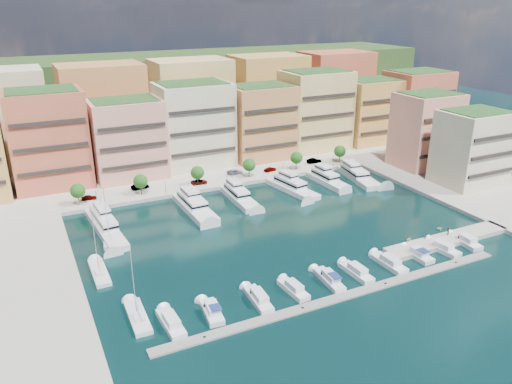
# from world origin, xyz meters

# --- Properties ---
(ground) EXTENTS (400.00, 400.00, 0.00)m
(ground) POSITION_xyz_m (0.00, 0.00, 0.00)
(ground) COLOR black
(ground) RESTS_ON ground
(north_quay) EXTENTS (220.00, 64.00, 2.00)m
(north_quay) POSITION_xyz_m (0.00, 62.00, 0.00)
(north_quay) COLOR #9E998E
(north_quay) RESTS_ON ground
(east_quay) EXTENTS (34.00, 76.00, 2.00)m
(east_quay) POSITION_xyz_m (62.00, -8.00, 0.00)
(east_quay) COLOR #9E998E
(east_quay) RESTS_ON ground
(hillside) EXTENTS (240.00, 40.00, 58.00)m
(hillside) POSITION_xyz_m (0.00, 110.00, 0.00)
(hillside) COLOR #203A18
(hillside) RESTS_ON ground
(south_pontoon) EXTENTS (72.00, 2.20, 0.35)m
(south_pontoon) POSITION_xyz_m (-3.00, -30.00, 0.00)
(south_pontoon) COLOR gray
(south_pontoon) RESTS_ON ground
(finger_pier) EXTENTS (32.00, 5.00, 2.00)m
(finger_pier) POSITION_xyz_m (30.00, -22.00, 0.00)
(finger_pier) COLOR #9E998E
(finger_pier) RESTS_ON ground
(apartment_1) EXTENTS (20.00, 16.50, 26.80)m
(apartment_1) POSITION_xyz_m (-44.00, 51.99, 14.31)
(apartment_1) COLOR #DA5848
(apartment_1) RESTS_ON north_quay
(apartment_2) EXTENTS (20.00, 15.50, 22.80)m
(apartment_2) POSITION_xyz_m (-23.00, 49.99, 12.31)
(apartment_2) COLOR #ED9084
(apartment_2) RESTS_ON north_quay
(apartment_3) EXTENTS (22.00, 16.50, 25.80)m
(apartment_3) POSITION_xyz_m (-2.00, 51.99, 13.81)
(apartment_3) COLOR beige
(apartment_3) RESTS_ON north_quay
(apartment_4) EXTENTS (20.00, 15.50, 23.80)m
(apartment_4) POSITION_xyz_m (20.00, 49.99, 12.81)
(apartment_4) COLOR #BD7546
(apartment_4) RESTS_ON north_quay
(apartment_5) EXTENTS (22.00, 16.50, 26.80)m
(apartment_5) POSITION_xyz_m (42.00, 51.99, 14.31)
(apartment_5) COLOR #F2D480
(apartment_5) RESTS_ON north_quay
(apartment_6) EXTENTS (20.00, 15.50, 22.80)m
(apartment_6) POSITION_xyz_m (64.00, 49.99, 12.31)
(apartment_6) COLOR #DB8F50
(apartment_6) RESTS_ON north_quay
(apartment_7) EXTENTS (22.00, 16.50, 24.80)m
(apartment_7) POSITION_xyz_m (84.00, 47.99, 13.31)
(apartment_7) COLOR #DA5848
(apartment_7) RESTS_ON north_quay
(apartment_east_a) EXTENTS (18.00, 14.50, 22.80)m
(apartment_east_a) POSITION_xyz_m (62.00, 19.99, 12.31)
(apartment_east_a) COLOR #ED9084
(apartment_east_a) RESTS_ON east_quay
(apartment_east_b) EXTENTS (18.00, 14.50, 20.80)m
(apartment_east_b) POSITION_xyz_m (62.00, 1.99, 11.31)
(apartment_east_b) COLOR beige
(apartment_east_b) RESTS_ON east_quay
(backblock_0) EXTENTS (26.00, 18.00, 30.00)m
(backblock_0) POSITION_xyz_m (-55.00, 74.00, 16.00)
(backblock_0) COLOR beige
(backblock_0) RESTS_ON north_quay
(backblock_1) EXTENTS (26.00, 18.00, 30.00)m
(backblock_1) POSITION_xyz_m (-25.00, 74.00, 16.00)
(backblock_1) COLOR #BD7546
(backblock_1) RESTS_ON north_quay
(backblock_2) EXTENTS (26.00, 18.00, 30.00)m
(backblock_2) POSITION_xyz_m (5.00, 74.00, 16.00)
(backblock_2) COLOR #F2D480
(backblock_2) RESTS_ON north_quay
(backblock_3) EXTENTS (26.00, 18.00, 30.00)m
(backblock_3) POSITION_xyz_m (35.00, 74.00, 16.00)
(backblock_3) COLOR #DB8F50
(backblock_3) RESTS_ON north_quay
(backblock_4) EXTENTS (26.00, 18.00, 30.00)m
(backblock_4) POSITION_xyz_m (65.00, 74.00, 16.00)
(backblock_4) COLOR #DA5848
(backblock_4) RESTS_ON north_quay
(tree_0) EXTENTS (3.80, 3.80, 5.65)m
(tree_0) POSITION_xyz_m (-40.00, 33.50, 4.74)
(tree_0) COLOR #473323
(tree_0) RESTS_ON north_quay
(tree_1) EXTENTS (3.80, 3.80, 5.65)m
(tree_1) POSITION_xyz_m (-24.00, 33.50, 4.74)
(tree_1) COLOR #473323
(tree_1) RESTS_ON north_quay
(tree_2) EXTENTS (3.80, 3.80, 5.65)m
(tree_2) POSITION_xyz_m (-8.00, 33.50, 4.74)
(tree_2) COLOR #473323
(tree_2) RESTS_ON north_quay
(tree_3) EXTENTS (3.80, 3.80, 5.65)m
(tree_3) POSITION_xyz_m (8.00, 33.50, 4.74)
(tree_3) COLOR #473323
(tree_3) RESTS_ON north_quay
(tree_4) EXTENTS (3.80, 3.80, 5.65)m
(tree_4) POSITION_xyz_m (24.00, 33.50, 4.74)
(tree_4) COLOR #473323
(tree_4) RESTS_ON north_quay
(tree_5) EXTENTS (3.80, 3.80, 5.65)m
(tree_5) POSITION_xyz_m (40.00, 33.50, 4.74)
(tree_5) COLOR #473323
(tree_5) RESTS_ON north_quay
(lamppost_0) EXTENTS (0.30, 0.30, 4.20)m
(lamppost_0) POSITION_xyz_m (-36.00, 31.20, 3.83)
(lamppost_0) COLOR black
(lamppost_0) RESTS_ON north_quay
(lamppost_1) EXTENTS (0.30, 0.30, 4.20)m
(lamppost_1) POSITION_xyz_m (-18.00, 31.20, 3.83)
(lamppost_1) COLOR black
(lamppost_1) RESTS_ON north_quay
(lamppost_2) EXTENTS (0.30, 0.30, 4.20)m
(lamppost_2) POSITION_xyz_m (0.00, 31.20, 3.83)
(lamppost_2) COLOR black
(lamppost_2) RESTS_ON north_quay
(lamppost_3) EXTENTS (0.30, 0.30, 4.20)m
(lamppost_3) POSITION_xyz_m (18.00, 31.20, 3.83)
(lamppost_3) COLOR black
(lamppost_3) RESTS_ON north_quay
(lamppost_4) EXTENTS (0.30, 0.30, 4.20)m
(lamppost_4) POSITION_xyz_m (36.00, 31.20, 3.83)
(lamppost_4) COLOR black
(lamppost_4) RESTS_ON north_quay
(yacht_0) EXTENTS (5.94, 24.77, 7.30)m
(yacht_0) POSITION_xyz_m (-36.62, 17.76, 1.21)
(yacht_0) COLOR silver
(yacht_0) RESTS_ON ground
(yacht_2) EXTENTS (5.64, 20.57, 7.30)m
(yacht_2) POSITION_xyz_m (-14.15, 19.63, 1.21)
(yacht_2) COLOR silver
(yacht_2) RESTS_ON ground
(yacht_3) EXTENTS (4.84, 18.09, 7.30)m
(yacht_3) POSITION_xyz_m (-1.19, 20.76, 1.21)
(yacht_3) COLOR silver
(yacht_3) RESTS_ON ground
(yacht_4) EXTENTS (7.64, 19.12, 7.30)m
(yacht_4) POSITION_xyz_m (14.70, 20.43, 1.09)
(yacht_4) COLOR silver
(yacht_4) RESTS_ON ground
(yacht_5) EXTENTS (5.10, 16.46, 7.30)m
(yacht_5) POSITION_xyz_m (27.19, 21.54, 1.21)
(yacht_5) COLOR silver
(yacht_5) RESTS_ON ground
(yacht_6) EXTENTS (8.20, 19.71, 7.30)m
(yacht_6) POSITION_xyz_m (37.22, 20.24, 1.21)
(yacht_6) COLOR silver
(yacht_6) RESTS_ON ground
(cruiser_0) EXTENTS (2.87, 8.68, 2.55)m
(cruiser_0) POSITION_xyz_m (-33.73, -24.59, 0.55)
(cruiser_0) COLOR silver
(cruiser_0) RESTS_ON ground
(cruiser_1) EXTENTS (3.41, 7.61, 2.66)m
(cruiser_1) POSITION_xyz_m (-26.56, -24.60, 0.57)
(cruiser_1) COLOR silver
(cruiser_1) RESTS_ON ground
(cruiser_2) EXTENTS (2.95, 8.82, 2.55)m
(cruiser_2) POSITION_xyz_m (-17.80, -24.60, 0.55)
(cruiser_2) COLOR silver
(cruiser_2) RESTS_ON ground
(cruiser_3) EXTENTS (2.92, 7.75, 2.55)m
(cruiser_3) POSITION_xyz_m (-10.66, -24.58, 0.55)
(cruiser_3) COLOR silver
(cruiser_3) RESTS_ON ground
(cruiser_4) EXTENTS (3.05, 8.96, 2.66)m
(cruiser_4) POSITION_xyz_m (-2.87, -24.62, 0.57)
(cruiser_4) COLOR silver
(cruiser_4) RESTS_ON ground
(cruiser_5) EXTENTS (2.75, 8.41, 2.55)m
(cruiser_5) POSITION_xyz_m (3.41, -24.59, 0.55)
(cruiser_5) COLOR silver
(cruiser_5) RESTS_ON ground
(cruiser_6) EXTENTS (2.95, 8.64, 2.55)m
(cruiser_6) POSITION_xyz_m (11.47, -24.59, 0.55)
(cruiser_6) COLOR silver
(cruiser_6) RESTS_ON ground
(cruiser_7) EXTENTS (2.72, 7.08, 2.66)m
(cruiser_7) POSITION_xyz_m (19.09, -24.59, 0.57)
(cruiser_7) COLOR silver
(cruiser_7) RESTS_ON ground
(cruiser_8) EXTENTS (3.66, 8.34, 2.55)m
(cruiser_8) POSITION_xyz_m (25.76, -24.59, 0.55)
(cruiser_8) COLOR silver
(cruiser_8) RESTS_ON ground
(cruiser_9) EXTENTS (3.36, 7.79, 2.55)m
(cruiser_9) POSITION_xyz_m (32.78, -24.58, 0.55)
(cruiser_9) COLOR silver
(cruiser_9) RESTS_ON ground
(sailboat_2) EXTENTS (3.85, 7.82, 13.20)m
(sailboat_2) POSITION_xyz_m (-36.84, 10.41, 0.32)
(sailboat_2) COLOR silver
(sailboat_2) RESTS_ON ground
(sailboat_1) EXTENTS (2.81, 10.64, 13.20)m
(sailboat_1) POSITION_xyz_m (-41.33, -2.62, 0.30)
(sailboat_1) COLOR silver
(sailboat_1) RESTS_ON ground
(sailboat_0) EXTENTS (3.06, 10.41, 13.20)m
(sailboat_0) POSITION_xyz_m (-38.16, -20.29, 0.31)
(sailboat_0) COLOR silver
(sailboat_0) RESTS_ON ground
(tender_1) EXTENTS (2.07, 1.90, 0.91)m
(tender_1) POSITION_xyz_m (22.69, -17.93, 0.46)
(tender_1) COLOR beige
(tender_1) RESTS_ON ground
(tender_3) EXTENTS (1.69, 1.53, 0.77)m
(tender_3) POSITION_xyz_m (33.04, -16.53, 0.38)
(tender_3) COLOR beige
(tender_3) RESTS_ON ground
(car_0) EXTENTS (4.04, 1.94, 1.33)m
(car_0) POSITION_xyz_m (-37.26, 35.75, 1.67)
(car_0) COLOR gray
(car_0) RESTS_ON north_quay
(car_1) EXTENTS (4.97, 2.21, 1.59)m
(car_1) POSITION_xyz_m (-23.34, 37.77, 1.79)
(car_1) COLOR gray
(car_1) RESTS_ON north_quay
(car_2) EXTENTS (4.90, 2.51, 1.32)m
(car_2) POSITION_xyz_m (-7.27, 34.35, 1.66)
(car_2) COLOR gray
(car_2) RESTS_ON north_quay
(car_3) EXTENTS (4.83, 2.19, 1.37)m
(car_3) POSITION_xyz_m (5.42, 37.92, 1.69)
(car_3) COLOR gray
(car_3) RESTS_ON north_quay
(car_4) EXTENTS (4.33, 2.45, 1.39)m
(car_4) POSITION_xyz_m (16.00, 35.45, 1.70)
(car_4) COLOR gray
(car_4) RESTS_ON north_quay
(car_5) EXTENTS (5.09, 3.01, 1.58)m
(car_5) POSITION_xyz_m (32.29, 36.25, 1.79)
(car_5) COLOR gray
(car_5) RESTS_ON north_quay
(person_0) EXTENTS (0.68, 0.71, 1.63)m
(person_0) POSITION_xyz_m (25.03, -20.28, 1.82)
(person_0) COLOR #282E50
(person_0) RESTS_ON finger_pier
(person_1) EXTENTS (1.13, 1.06, 1.86)m
(person_1) POSITION_xyz_m (30.98, -20.83, 1.93)
(person_1) COLOR #503C30
(person_1) RESTS_ON finger_pier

